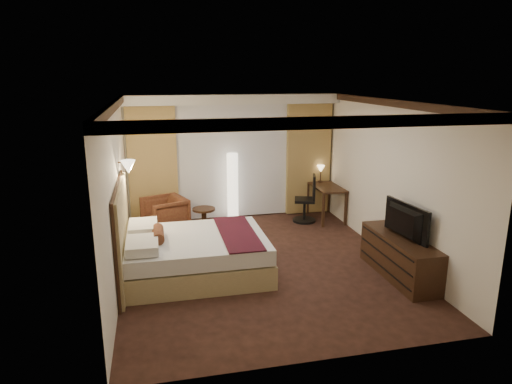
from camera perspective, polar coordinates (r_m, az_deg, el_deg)
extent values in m
cube|color=black|center=(7.78, 0.66, -8.95)|extent=(4.50, 5.50, 0.01)
cube|color=white|center=(7.15, 0.72, 11.31)|extent=(4.50, 5.50, 0.01)
cube|color=white|center=(9.99, -2.99, 4.42)|extent=(4.50, 0.02, 2.70)
cube|color=white|center=(7.18, -17.05, -0.23)|extent=(0.02, 5.50, 2.70)
cube|color=white|center=(8.16, 16.26, 1.55)|extent=(0.02, 5.50, 2.70)
cube|color=white|center=(9.60, -2.83, 11.53)|extent=(4.50, 0.50, 0.20)
cube|color=silver|center=(9.93, -2.90, 3.77)|extent=(2.48, 0.04, 2.45)
cube|color=tan|center=(9.73, -12.77, 3.21)|extent=(1.00, 0.14, 2.45)
cube|color=tan|center=(10.29, 6.54, 4.08)|extent=(1.00, 0.14, 2.45)
imported|color=#491F16|center=(9.32, -11.34, -2.62)|extent=(0.95, 0.98, 0.80)
imported|color=black|center=(7.33, 17.66, -3.24)|extent=(0.70, 1.08, 0.13)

